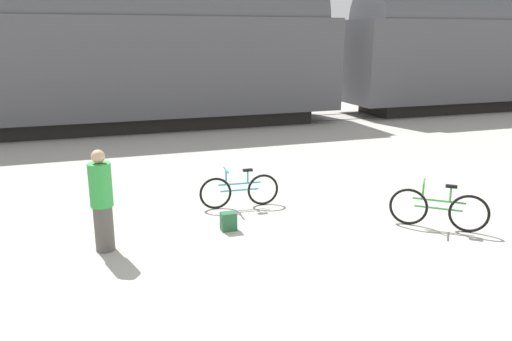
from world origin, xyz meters
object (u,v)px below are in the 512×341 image
freight_train (158,50)px  bicycle_teal (239,190)px  backpack (229,221)px  person_in_green (102,201)px  bicycle_green (438,209)px

freight_train → bicycle_teal: (0.13, -9.89, -2.57)m
freight_train → backpack: freight_train is taller
bicycle_teal → person_in_green: (-2.75, -1.35, 0.50)m
backpack → person_in_green: bearing=-175.3°
person_in_green → backpack: size_ratio=5.04×
freight_train → bicycle_green: size_ratio=32.17×
bicycle_green → backpack: bicycle_green is taller
bicycle_teal → backpack: size_ratio=4.92×
person_in_green → backpack: 2.29m
bicycle_teal → backpack: 1.31m
bicycle_teal → backpack: bearing=-116.0°
freight_train → backpack: size_ratio=130.12×
freight_train → backpack: 11.41m
bicycle_teal → backpack: (-0.57, -1.17, -0.18)m
bicycle_teal → person_in_green: 3.10m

